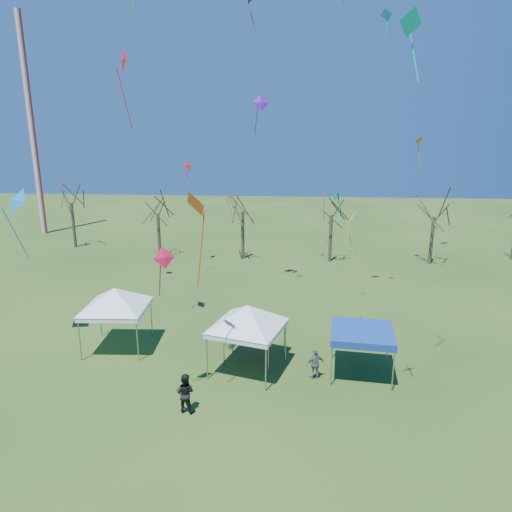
{
  "coord_description": "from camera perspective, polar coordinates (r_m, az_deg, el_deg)",
  "views": [
    {
      "loc": [
        2.49,
        -18.51,
        11.85
      ],
      "look_at": [
        0.7,
        3.0,
        6.03
      ],
      "focal_mm": 32.0,
      "sensor_mm": 36.0,
      "label": 1
    }
  ],
  "objects": [
    {
      "name": "ground",
      "position": [
        22.12,
        -2.57,
        -17.32
      ],
      "size": [
        140.0,
        140.0,
        0.0
      ],
      "primitive_type": "plane",
      "color": "#284D18",
      "rests_on": "ground"
    },
    {
      "name": "radio_mast",
      "position": [
        60.72,
        -26.24,
        14.21
      ],
      "size": [
        0.7,
        0.7,
        25.0
      ],
      "primitive_type": "cylinder",
      "color": "silver",
      "rests_on": "ground"
    },
    {
      "name": "tree_0",
      "position": [
        51.77,
        -22.29,
        8.03
      ],
      "size": [
        3.83,
        3.83,
        8.44
      ],
      "color": "#3D2D21",
      "rests_on": "ground"
    },
    {
      "name": "tree_1",
      "position": [
        45.55,
        -12.29,
        7.1
      ],
      "size": [
        3.42,
        3.42,
        7.54
      ],
      "color": "#3D2D21",
      "rests_on": "ground"
    },
    {
      "name": "tree_2",
      "position": [
        43.52,
        -1.7,
        7.74
      ],
      "size": [
        3.71,
        3.71,
        8.18
      ],
      "color": "#3D2D21",
      "rests_on": "ground"
    },
    {
      "name": "tree_3",
      "position": [
        43.09,
        9.51,
        7.18
      ],
      "size": [
        3.59,
        3.59,
        7.91
      ],
      "color": "#3D2D21",
      "rests_on": "ground"
    },
    {
      "name": "tree_4",
      "position": [
        44.79,
        21.56,
        6.61
      ],
      "size": [
        3.58,
        3.58,
        7.89
      ],
      "color": "#3D2D21",
      "rests_on": "ground"
    },
    {
      "name": "tent_white_west",
      "position": [
        26.49,
        -17.26,
        -4.36
      ],
      "size": [
        4.69,
        4.69,
        4.14
      ],
      "rotation": [
        0.0,
        0.0,
        0.06
      ],
      "color": "gray",
      "rests_on": "ground"
    },
    {
      "name": "tent_white_mid",
      "position": [
        22.92,
        -1.08,
        -6.74
      ],
      "size": [
        4.49,
        4.49,
        4.12
      ],
      "rotation": [
        0.0,
        0.0,
        -0.28
      ],
      "color": "gray",
      "rests_on": "ground"
    },
    {
      "name": "tent_red",
      "position": [
        24.24,
        -0.15,
        -7.14
      ],
      "size": [
        3.59,
        3.59,
        3.32
      ],
      "rotation": [
        0.0,
        0.0,
        -0.31
      ],
      "color": "gray",
      "rests_on": "ground"
    },
    {
      "name": "tent_blue",
      "position": [
        23.61,
        13.14,
        -9.42
      ],
      "size": [
        3.36,
        3.36,
        2.41
      ],
      "rotation": [
        0.0,
        0.0,
        -0.1
      ],
      "color": "gray",
      "rests_on": "ground"
    },
    {
      "name": "person_grey",
      "position": [
        23.42,
        7.43,
        -13.24
      ],
      "size": [
        1.0,
        0.7,
        1.57
      ],
      "primitive_type": "imported",
      "rotation": [
        0.0,
        0.0,
        3.53
      ],
      "color": "slate",
      "rests_on": "ground"
    },
    {
      "name": "person_dark",
      "position": [
        20.99,
        -8.85,
        -16.55
      ],
      "size": [
        0.99,
        0.83,
        1.8
      ],
      "primitive_type": "imported",
      "rotation": [
        0.0,
        0.0,
        2.96
      ],
      "color": "black",
      "rests_on": "ground"
    },
    {
      "name": "kite_5",
      "position": [
        18.88,
        -7.44,
        6.38
      ],
      "size": [
        1.39,
        1.39,
        4.1
      ],
      "rotation": [
        0.0,
        0.0,
        2.35
      ],
      "color": "#FF460D",
      "rests_on": "ground"
    },
    {
      "name": "kite_22",
      "position": [
        42.4,
        9.99,
        7.2
      ],
      "size": [
        0.79,
        0.82,
        2.63
      ],
      "rotation": [
        0.0,
        0.0,
        3.15
      ],
      "color": "#0DC1CA",
      "rests_on": "ground"
    },
    {
      "name": "kite_14",
      "position": [
        27.82,
        -27.78,
        6.07
      ],
      "size": [
        1.86,
        1.65,
        4.15
      ],
      "rotation": [
        0.0,
        0.0,
        5.74
      ],
      "color": "blue",
      "rests_on": "ground"
    },
    {
      "name": "kite_11",
      "position": [
        34.33,
        0.63,
        18.59
      ],
      "size": [
        1.38,
        0.98,
        2.8
      ],
      "rotation": [
        0.0,
        0.0,
        0.37
      ],
      "color": "#5617A2",
      "rests_on": "ground"
    },
    {
      "name": "kite_27",
      "position": [
        17.34,
        18.72,
        25.83
      ],
      "size": [
        1.01,
        0.83,
        2.32
      ],
      "rotation": [
        0.0,
        0.0,
        3.65
      ],
      "color": "#0CB9A1",
      "rests_on": "ground"
    },
    {
      "name": "kite_17",
      "position": [
        26.39,
        11.88,
        4.63
      ],
      "size": [
        0.76,
        1.16,
        3.28
      ],
      "rotation": [
        0.0,
        0.0,
        4.5
      ],
      "color": "yellow",
      "rests_on": "ground"
    },
    {
      "name": "kite_15",
      "position": [
        32.42,
        15.99,
        27.01
      ],
      "size": [
        0.92,
        0.85,
        1.55
      ],
      "rotation": [
        0.0,
        0.0,
        2.58
      ],
      "color": "blue",
      "rests_on": "ground"
    },
    {
      "name": "kite_12",
      "position": [
        42.91,
        19.7,
        13.41
      ],
      "size": [
        1.06,
        1.02,
        2.71
      ],
      "rotation": [
        0.0,
        0.0,
        3.84
      ],
      "color": "#DE570B",
      "rests_on": "ground"
    },
    {
      "name": "kite_8",
      "position": [
        26.61,
        -16.3,
        22.35
      ],
      "size": [
        1.0,
        1.38,
        4.15
      ],
      "rotation": [
        0.0,
        0.0,
        5.24
      ],
      "color": "red",
      "rests_on": "ground"
    },
    {
      "name": "kite_1",
      "position": [
        19.51,
        -11.45,
        -0.3
      ],
      "size": [
        1.01,
        0.83,
        2.18
      ],
      "rotation": [
        0.0,
        0.0,
        0.56
      ],
      "color": "red",
      "rests_on": "ground"
    },
    {
      "name": "kite_13",
      "position": [
        41.25,
        -8.52,
        11.05
      ],
      "size": [
        0.94,
        1.11,
        2.41
      ],
      "rotation": [
        0.0,
        0.0,
        1.12
      ],
      "color": "red",
      "rests_on": "ground"
    }
  ]
}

